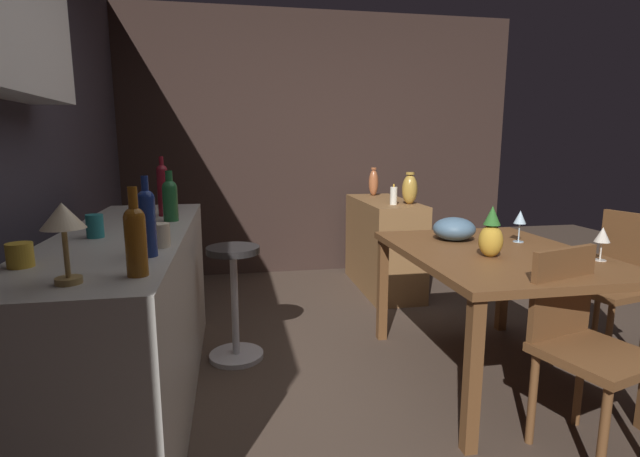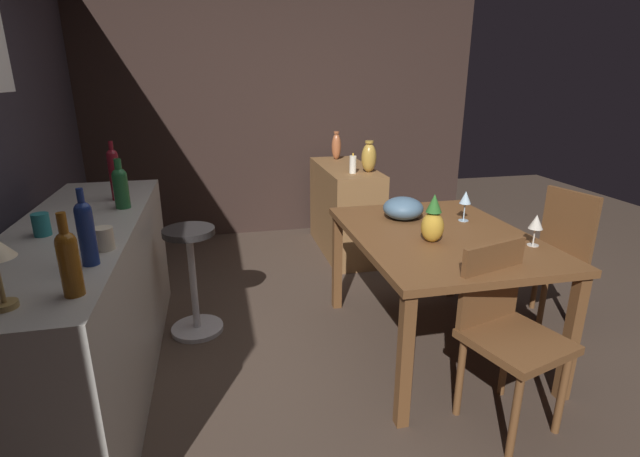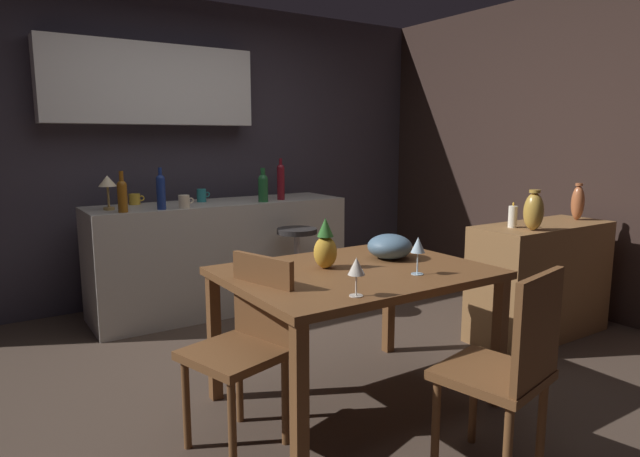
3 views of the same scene
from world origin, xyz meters
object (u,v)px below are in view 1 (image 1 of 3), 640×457
object	(u,v)px
wine_bottle_cobalt	(147,220)
wine_glass_right	(520,218)
wine_bottle_green	(170,198)
cup_mustard	(20,255)
dining_table	(495,265)
pineapple_centerpiece	(491,235)
wine_bottle_ruby	(163,188)
fruit_bowl	(454,229)
cup_teal	(95,226)
vase_copper	(373,182)
vase_brass	(410,189)
chair_by_doorway	(614,280)
cup_cream	(160,235)
sideboard_cabinet	(383,245)
wine_bottle_amber	(136,237)
pillar_candle_tall	(394,196)
chair_near_window	(582,341)
counter_lamp	(63,222)
wine_glass_left	(602,236)
bar_stool	(235,300)

from	to	relation	value
wine_bottle_cobalt	wine_glass_right	bearing A→B (deg)	-71.55
wine_bottle_green	cup_mustard	world-z (taller)	wine_bottle_green
dining_table	pineapple_centerpiece	size ratio (longest dim) A/B	4.96
pineapple_centerpiece	wine_bottle_ruby	world-z (taller)	wine_bottle_ruby
fruit_bowl	cup_teal	distance (m)	1.99
vase_copper	fruit_bowl	bearing A→B (deg)	179.17
vase_brass	cup_mustard	bearing A→B (deg)	132.10
chair_by_doorway	cup_mustard	bearing A→B (deg)	102.51
cup_cream	vase_copper	world-z (taller)	vase_copper
sideboard_cabinet	chair_by_doorway	xyz separation A→B (m)	(-1.60, -0.97, 0.08)
dining_table	cup_teal	distance (m)	2.07
wine_glass_right	wine_bottle_cobalt	size ratio (longest dim) A/B	0.62
chair_by_doorway	wine_bottle_amber	distance (m)	2.81
wine_bottle_ruby	pillar_candle_tall	world-z (taller)	wine_bottle_ruby
vase_brass	dining_table	bearing A→B (deg)	178.53
wine_bottle_ruby	pillar_candle_tall	size ratio (longest dim) A/B	2.03
chair_near_window	wine_bottle_ruby	distance (m)	2.30
sideboard_cabinet	counter_lamp	size ratio (longest dim) A/B	4.36
pillar_candle_tall	pineapple_centerpiece	bearing A→B (deg)	-179.96
wine_bottle_amber	wine_bottle_ruby	xyz separation A→B (m)	(1.33, 0.09, 0.04)
wine_glass_right	vase_copper	xyz separation A→B (m)	(1.91, 0.33, 0.06)
sideboard_cabinet	wine_glass_left	xyz separation A→B (m)	(-2.02, -0.48, 0.46)
bar_stool	pillar_candle_tall	distance (m)	1.69
wine_bottle_cobalt	wine_bottle_ruby	bearing A→B (deg)	4.45
wine_bottle_cobalt	pillar_candle_tall	distance (m)	2.50
wine_bottle_green	vase_copper	distance (m)	2.42
cup_cream	chair_by_doorway	bearing A→B (deg)	-80.76
wine_bottle_green	vase_brass	bearing A→B (deg)	-59.72
wine_bottle_ruby	wine_bottle_amber	bearing A→B (deg)	-176.10
fruit_bowl	counter_lamp	bearing A→B (deg)	121.52
vase_copper	counter_lamp	bearing A→B (deg)	147.45
fruit_bowl	pillar_candle_tall	world-z (taller)	pillar_candle_tall
wine_glass_left	vase_brass	bearing A→B (deg)	11.84
vase_copper	wine_glass_left	bearing A→B (deg)	-168.89
chair_near_window	pillar_candle_tall	xyz separation A→B (m)	(2.06, 0.14, 0.41)
wine_bottle_amber	wine_bottle_ruby	bearing A→B (deg)	3.90
cup_cream	wine_bottle_amber	bearing A→B (deg)	178.68
chair_near_window	cup_cream	distance (m)	1.85
wine_glass_left	wine_bottle_amber	xyz separation A→B (m)	(-0.46, 2.13, 0.16)
wine_bottle_amber	vase_copper	xyz separation A→B (m)	(2.85, -1.66, -0.08)
bar_stool	wine_glass_right	xyz separation A→B (m)	(-0.30, -1.69, 0.51)
chair_near_window	fruit_bowl	world-z (taller)	fruit_bowl
chair_by_doorway	pillar_candle_tall	world-z (taller)	pillar_candle_tall
chair_by_doorway	fruit_bowl	xyz separation A→B (m)	(0.20, 0.98, 0.32)
pineapple_centerpiece	wine_bottle_ruby	distance (m)	1.87
bar_stool	vase_brass	size ratio (longest dim) A/B	2.67
cup_cream	cup_mustard	bearing A→B (deg)	120.04
cup_teal	sideboard_cabinet	bearing A→B (deg)	-47.98
wine_bottle_ruby	wine_glass_right	bearing A→B (deg)	-100.37
cup_teal	vase_copper	xyz separation A→B (m)	(2.15, -1.97, -0.00)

